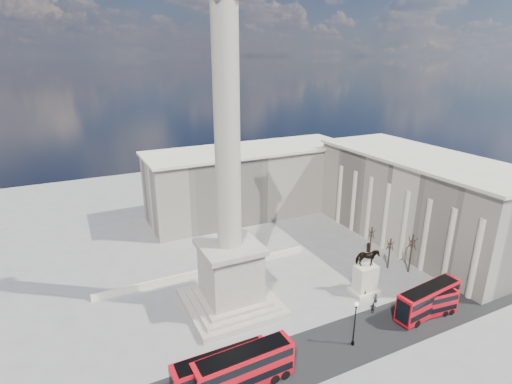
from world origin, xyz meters
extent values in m
plane|color=gray|center=(0.00, 0.00, 0.00)|extent=(180.00, 180.00, 0.00)
cube|color=black|center=(5.00, -10.00, 0.00)|extent=(120.00, 9.00, 0.01)
cube|color=#B6AB98|center=(0.00, 5.00, 0.50)|extent=(14.00, 14.00, 1.00)
cube|color=#B6AB98|center=(0.00, 5.00, 1.25)|extent=(12.00, 12.00, 0.50)
cube|color=#B6AB98|center=(0.00, 5.00, 1.75)|extent=(10.00, 10.00, 0.50)
cube|color=#B6AB98|center=(0.00, 5.00, 6.00)|extent=(8.00, 8.00, 8.00)
cube|color=#B6AB98|center=(0.00, 5.00, 10.40)|extent=(9.00, 9.00, 0.80)
cylinder|color=#B9B299|center=(0.00, 5.00, 27.80)|extent=(3.60, 3.60, 34.00)
cube|color=beige|center=(0.00, 16.00, 0.55)|extent=(40.00, 0.60, 1.10)
cube|color=beige|center=(45.00, 10.00, 9.00)|extent=(18.00, 45.00, 18.00)
cube|color=beige|center=(45.00, 10.00, 18.30)|extent=(19.00, 46.00, 0.60)
cube|color=beige|center=(20.00, 40.00, 8.00)|extent=(50.00, 16.00, 16.00)
cube|color=beige|center=(20.00, 40.00, 16.30)|extent=(51.00, 17.00, 0.60)
cube|color=red|center=(-4.94, -10.93, 2.68)|extent=(12.52, 3.28, 4.58)
cube|color=black|center=(-4.94, -10.93, 1.86)|extent=(12.03, 3.32, 1.02)
cube|color=black|center=(-4.94, -10.93, 3.90)|extent=(12.03, 3.32, 1.02)
cube|color=black|center=(-4.94, -10.93, 5.00)|extent=(11.27, 2.95, 0.07)
cylinder|color=black|center=(-1.46, -10.80, 0.62)|extent=(1.35, 2.99, 1.24)
cylinder|color=black|center=(0.03, -10.75, 0.62)|extent=(1.35, 2.99, 1.24)
cube|color=red|center=(-7.43, -10.05, 2.56)|extent=(11.84, 2.73, 4.36)
cube|color=black|center=(-7.43, -10.05, 1.78)|extent=(11.37, 2.79, 0.97)
cube|color=black|center=(-7.43, -10.05, 3.71)|extent=(11.37, 2.79, 0.97)
cube|color=black|center=(-7.43, -10.05, 4.77)|extent=(10.66, 2.46, 0.06)
cylinder|color=black|center=(-4.12, -10.04, 0.59)|extent=(1.19, 2.81, 1.18)
cylinder|color=black|center=(-2.70, -10.03, 0.59)|extent=(1.19, 2.81, 1.18)
cube|color=red|center=(26.15, -10.26, 2.56)|extent=(12.06, 3.95, 4.36)
cube|color=black|center=(26.15, -10.26, 1.78)|extent=(11.60, 3.96, 0.97)
cube|color=black|center=(26.15, -10.26, 3.71)|extent=(11.60, 3.96, 0.97)
cube|color=black|center=(26.15, -10.26, 4.77)|extent=(10.86, 3.55, 0.06)
cylinder|color=black|center=(22.26, -10.68, 0.59)|extent=(1.48, 2.92, 1.18)
cylinder|color=black|center=(29.45, -9.90, 0.59)|extent=(1.48, 2.92, 1.18)
cylinder|color=black|center=(30.86, -9.75, 0.59)|extent=(1.48, 2.92, 1.18)
cube|color=red|center=(25.64, -10.58, 2.13)|extent=(10.06, 3.38, 3.63)
cube|color=black|center=(25.64, -10.58, 1.48)|extent=(9.67, 3.39, 0.81)
cube|color=black|center=(25.64, -10.58, 3.09)|extent=(9.67, 3.39, 0.81)
cube|color=black|center=(25.64, -10.58, 3.97)|extent=(9.05, 3.04, 0.05)
cylinder|color=black|center=(22.41, -10.20, 0.49)|extent=(1.26, 2.46, 0.99)
cylinder|color=black|center=(28.38, -10.90, 0.49)|extent=(1.26, 2.46, 0.99)
cylinder|color=black|center=(29.56, -11.04, 0.49)|extent=(1.26, 2.46, 0.99)
cylinder|color=black|center=(11.55, -10.79, 0.26)|extent=(0.46, 0.46, 0.52)
cylinder|color=black|center=(11.55, -10.79, 3.13)|extent=(0.17, 0.17, 6.25)
cylinder|color=black|center=(11.55, -10.79, 6.15)|extent=(0.31, 0.31, 0.31)
sphere|color=silver|center=(11.55, -10.79, 6.51)|extent=(0.58, 0.58, 0.58)
cube|color=beige|center=(21.60, -1.30, 0.28)|extent=(4.50, 3.38, 0.56)
cube|color=beige|center=(21.60, -1.30, 2.48)|extent=(3.60, 2.48, 4.95)
imported|color=black|center=(21.60, -1.30, 6.47)|extent=(3.95, 2.96, 3.04)
cylinder|color=black|center=(21.60, -1.30, 8.29)|extent=(0.56, 0.56, 1.35)
sphere|color=black|center=(21.60, -1.30, 9.04)|extent=(0.41, 0.41, 0.41)
cylinder|color=#332319|center=(33.35, 0.28, 3.77)|extent=(0.30, 0.30, 7.54)
cylinder|color=#332319|center=(30.93, 3.04, 3.04)|extent=(0.28, 0.28, 6.08)
cylinder|color=#332319|center=(31.24, 8.42, 3.10)|extent=(0.27, 0.27, 6.19)
imported|color=#232529|center=(20.81, -4.91, 0.96)|extent=(0.79, 0.60, 1.92)
imported|color=#232529|center=(20.73, -2.38, 0.75)|extent=(0.78, 0.63, 1.51)
imported|color=#232529|center=(18.85, -6.50, 0.94)|extent=(1.14, 1.06, 1.89)
camera|label=1|loc=(-20.27, -45.59, 37.67)|focal=28.00mm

